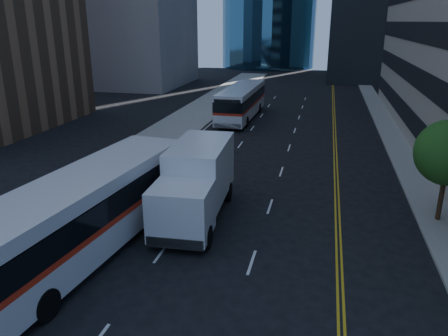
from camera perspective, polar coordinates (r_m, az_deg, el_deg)
name	(u,v)px	position (r m, az deg, el deg)	size (l,w,h in m)	color
ground	(230,287)	(17.26, 0.78, -15.33)	(160.00, 160.00, 0.00)	black
sidewalk_west	(179,126)	(42.36, -5.93, 5.48)	(5.00, 90.00, 0.15)	gray
sidewalk_east	(393,138)	(40.59, 21.19, 3.73)	(2.00, 90.00, 0.15)	gray
bus_front	(82,214)	(19.42, -18.00, -5.70)	(4.41, 14.03, 3.56)	silver
bus_rear	(242,101)	(45.66, 2.32, 8.71)	(2.99, 12.72, 3.27)	silver
box_truck	(196,182)	(22.01, -3.67, -1.85)	(3.04, 7.87, 3.71)	silver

